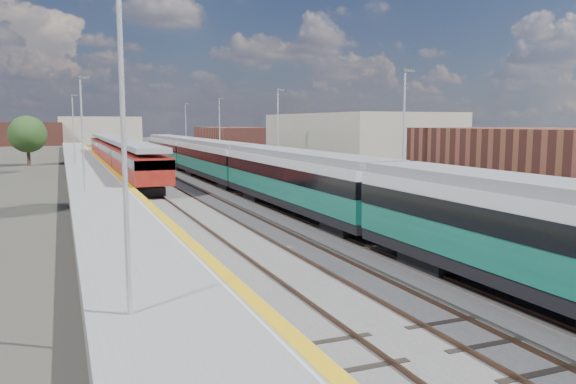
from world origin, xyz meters
TOP-DOWN VIEW (x-y plane):
  - ground at (0.00, 50.00)m, footprint 320.00×320.00m
  - ballast_bed at (-2.25, 52.50)m, footprint 10.50×155.00m
  - tracks at (-1.65, 54.18)m, footprint 8.96×160.00m
  - platform_right at (5.28, 52.49)m, footprint 4.70×155.00m
  - platform_left at (-9.05, 52.49)m, footprint 4.30×155.00m
  - buildings at (-18.12, 138.60)m, footprint 72.00×185.50m
  - green_train at (1.50, 35.40)m, footprint 2.91×81.00m
  - red_train at (-5.50, 63.36)m, footprint 2.85×57.83m
  - tree_c at (-15.46, 74.20)m, footprint 4.73×4.73m
  - tree_d at (21.89, 71.03)m, footprint 3.97×3.97m

SIDE VIEW (x-z plane):
  - ground at x=0.00m, z-range 0.00..0.00m
  - ballast_bed at x=-2.25m, z-range 0.00..0.06m
  - tracks at x=-1.65m, z-range 0.02..0.19m
  - platform_left at x=-9.05m, z-range -3.74..4.78m
  - platform_right at x=5.28m, z-range -3.72..4.80m
  - red_train at x=-5.50m, z-range 0.33..3.93m
  - green_train at x=1.50m, z-range 0.65..3.86m
  - tree_d at x=21.89m, z-range 0.69..6.06m
  - tree_c at x=-15.46m, z-range 0.83..7.24m
  - buildings at x=-18.12m, z-range -9.30..30.70m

